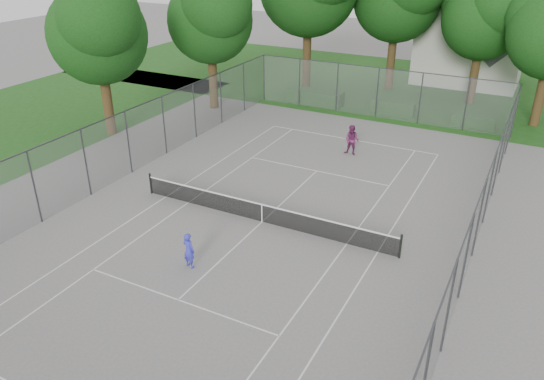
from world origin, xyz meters
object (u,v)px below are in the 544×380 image
at_px(girl_player, 189,250).
at_px(woman_player, 352,140).
at_px(tennis_net, 262,212).
at_px(house, 473,32).

distance_m(girl_player, woman_player, 14.10).
bearing_deg(tennis_net, house, 82.27).
xyz_separation_m(tennis_net, house, (4.06, 29.91, 3.70)).
xyz_separation_m(girl_player, woman_player, (1.71, 14.00, 0.14)).
bearing_deg(girl_player, woman_player, -85.31).
xyz_separation_m(house, girl_player, (-4.91, -34.36, -3.44)).
height_order(house, girl_player, house).
bearing_deg(woman_player, house, 82.79).
height_order(tennis_net, woman_player, woman_player).
height_order(house, woman_player, house).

